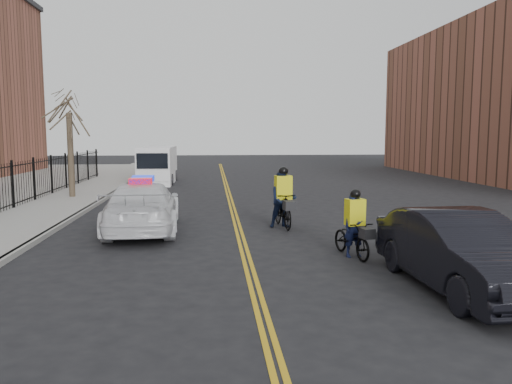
{
  "coord_description": "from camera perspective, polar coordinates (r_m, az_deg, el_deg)",
  "views": [
    {
      "loc": [
        -0.85,
        -14.61,
        3.17
      ],
      "look_at": [
        0.55,
        1.3,
        1.3
      ],
      "focal_mm": 35.0,
      "sensor_mm": 36.0,
      "label": 1
    }
  ],
  "objects": [
    {
      "name": "ground",
      "position": [
        14.97,
        -1.67,
        -5.55
      ],
      "size": [
        120.0,
        120.0,
        0.0
      ],
      "primitive_type": "plane",
      "color": "black",
      "rests_on": "ground"
    },
    {
      "name": "center_line_left",
      "position": [
        22.84,
        -3.06,
        -1.29
      ],
      "size": [
        0.1,
        60.0,
        0.01
      ],
      "primitive_type": "cube",
      "color": "#BE9316",
      "rests_on": "ground"
    },
    {
      "name": "center_line_right",
      "position": [
        22.84,
        -2.66,
        -1.29
      ],
      "size": [
        0.1,
        60.0,
        0.01
      ],
      "primitive_type": "cube",
      "color": "#BE9316",
      "rests_on": "ground"
    },
    {
      "name": "sidewalk",
      "position": [
        23.76,
        -21.25,
        -1.26
      ],
      "size": [
        3.0,
        60.0,
        0.15
      ],
      "primitive_type": "cube",
      "color": "gray",
      "rests_on": "ground"
    },
    {
      "name": "curb",
      "position": [
        23.39,
        -17.72,
        -1.24
      ],
      "size": [
        0.2,
        60.0,
        0.15
      ],
      "primitive_type": "cube",
      "color": "gray",
      "rests_on": "ground"
    },
    {
      "name": "iron_fence",
      "position": [
        24.13,
        -24.76,
        0.91
      ],
      "size": [
        0.12,
        28.0,
        2.0
      ],
      "primitive_type": null,
      "color": "black",
      "rests_on": "ground"
    },
    {
      "name": "street_tree",
      "position": [
        25.52,
        -20.54,
        7.08
      ],
      "size": [
        3.2,
        3.2,
        4.8
      ],
      "color": "#372B20",
      "rests_on": "sidewalk"
    },
    {
      "name": "police_cruiser",
      "position": [
        16.61,
        -12.82,
        -1.64
      ],
      "size": [
        2.55,
        5.68,
        1.78
      ],
      "rotation": [
        0.0,
        0.0,
        3.19
      ],
      "color": "white",
      "rests_on": "ground"
    },
    {
      "name": "dark_sedan",
      "position": [
        10.95,
        22.28,
        -6.31
      ],
      "size": [
        1.93,
        4.95,
        1.61
      ],
      "primitive_type": "imported",
      "rotation": [
        0.0,
        0.0,
        0.05
      ],
      "color": "black",
      "rests_on": "ground"
    },
    {
      "name": "cargo_van",
      "position": [
        32.64,
        -11.19,
        3.0
      ],
      "size": [
        2.21,
        5.6,
        2.34
      ],
      "rotation": [
        0.0,
        0.0,
        -0.01
      ],
      "color": "white",
      "rests_on": "ground"
    },
    {
      "name": "cyclist_near",
      "position": [
        13.16,
        11.21,
        -4.65
      ],
      "size": [
        1.0,
        1.89,
        1.77
      ],
      "rotation": [
        0.0,
        0.0,
        0.22
      ],
      "color": "black",
      "rests_on": "ground"
    },
    {
      "name": "cyclist_far",
      "position": [
        16.85,
        3.13,
        -1.35
      ],
      "size": [
        1.01,
        2.11,
        2.08
      ],
      "rotation": [
        0.0,
        0.0,
        0.13
      ],
      "color": "black",
      "rests_on": "ground"
    }
  ]
}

